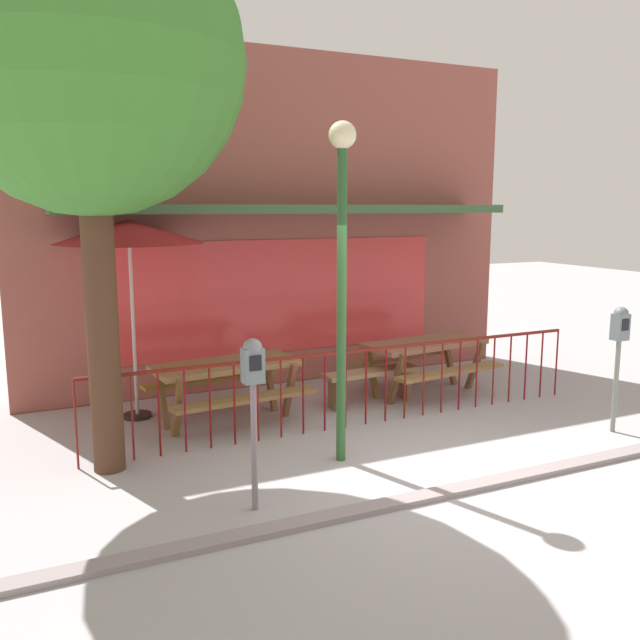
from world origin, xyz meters
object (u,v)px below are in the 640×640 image
patio_bench (371,379)px  parking_meter_far (619,336)px  picnic_table_left (226,375)px  picnic_table_right (425,352)px  parking_meter_near (253,379)px  street_tree (88,60)px  patio_umbrella (129,233)px  street_lamp (342,241)px

patio_bench → parking_meter_far: size_ratio=0.93×
picnic_table_left → picnic_table_right: same height
picnic_table_left → parking_meter_near: bearing=-101.9°
parking_meter_near → picnic_table_right: bearing=36.0°
parking_meter_near → parking_meter_far: parking_meter_near is taller
picnic_table_left → patio_bench: 2.04m
picnic_table_left → parking_meter_near: (-0.52, -2.48, 0.60)m
picnic_table_left → street_tree: 3.88m
patio_umbrella → parking_meter_near: 3.41m
patio_bench → picnic_table_right: bearing=8.1°
picnic_table_right → parking_meter_near: 4.37m
picnic_table_right → patio_bench: 1.01m
picnic_table_right → parking_meter_far: (1.12, -2.38, 0.57)m
parking_meter_far → picnic_table_right: bearing=115.2°
street_tree → parking_meter_near: bearing=-55.5°
picnic_table_right → patio_umbrella: patio_umbrella is taller
picnic_table_right → parking_meter_near: parking_meter_near is taller
patio_umbrella → street_lamp: bearing=-55.0°
picnic_table_right → patio_umbrella: size_ratio=0.77×
patio_bench → parking_meter_far: bearing=-47.2°
parking_meter_far → street_tree: street_tree is taller
parking_meter_near → street_lamp: (1.24, 0.74, 1.13)m
patio_umbrella → street_lamp: (1.71, -2.43, -0.03)m
picnic_table_left → picnic_table_right: 2.99m
picnic_table_left → parking_meter_far: bearing=-29.5°
parking_meter_near → parking_meter_far: bearing=2.0°
parking_meter_near → parking_meter_far: size_ratio=1.03×
patio_umbrella → parking_meter_far: 6.04m
patio_umbrella → patio_bench: bearing=-14.2°
street_tree → street_lamp: size_ratio=1.58×
picnic_table_right → street_lamp: bearing=-141.5°
street_tree → street_lamp: (2.28, -0.78, -1.70)m
picnic_table_right → parking_meter_near: (-3.51, -2.54, 0.60)m
picnic_table_right → patio_bench: (-0.96, -0.14, -0.26)m
patio_bench → parking_meter_near: parking_meter_near is taller
picnic_table_right → street_tree: size_ratio=0.35×
patio_umbrella → parking_meter_near: patio_umbrella is taller
picnic_table_left → patio_umbrella: 2.13m
picnic_table_left → picnic_table_right: bearing=1.3°
street_lamp → picnic_table_right: bearing=38.5°
patio_umbrella → street_lamp: size_ratio=0.72×
parking_meter_near → street_tree: 3.37m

